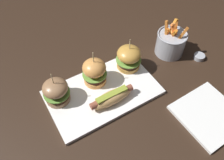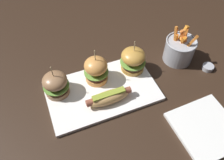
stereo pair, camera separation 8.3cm
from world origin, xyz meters
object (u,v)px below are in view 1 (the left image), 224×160
at_px(fries_bucket, 171,43).
at_px(sauce_ramekin, 199,57).
at_px(platter_main, 103,92).
at_px(slider_center, 95,71).
at_px(side_plate, 209,114).
at_px(slider_right, 129,57).
at_px(slider_left, 56,91).
at_px(hot_dog, 112,97).

height_order(fries_bucket, sauce_ramekin, fries_bucket).
relative_size(platter_main, slider_center, 2.70).
height_order(slider_center, sauce_ramekin, slider_center).
bearing_deg(side_plate, platter_main, 134.75).
relative_size(slider_right, fries_bucket, 0.93).
distance_m(slider_center, sauce_ramekin, 0.45).
xyz_separation_m(slider_left, slider_center, (0.16, 0.01, 0.01)).
bearing_deg(slider_right, sauce_ramekin, -20.27).
bearing_deg(platter_main, slider_left, 161.26).
height_order(hot_dog, slider_left, slider_left).
height_order(slider_center, fries_bucket, slider_center).
xyz_separation_m(slider_center, side_plate, (0.27, -0.33, -0.06)).
height_order(slider_left, sauce_ramekin, slider_left).
distance_m(slider_left, sauce_ramekin, 0.60).
xyz_separation_m(platter_main, fries_bucket, (0.35, 0.05, 0.05)).
bearing_deg(platter_main, slider_right, 20.74).
distance_m(sauce_ramekin, side_plate, 0.28).
bearing_deg(side_plate, slider_left, 142.56).
height_order(platter_main, side_plate, platter_main).
bearing_deg(hot_dog, side_plate, -39.31).
relative_size(platter_main, sauce_ramekin, 8.94).
bearing_deg(slider_left, fries_bucket, -0.55).
height_order(slider_left, fries_bucket, fries_bucket).
distance_m(slider_center, slider_right, 0.15).
distance_m(slider_left, slider_right, 0.30).
height_order(slider_right, side_plate, slider_right).
bearing_deg(slider_right, platter_main, -159.26).
height_order(slider_left, slider_right, slider_right).
bearing_deg(slider_center, sauce_ramekin, -13.83).
relative_size(slider_center, slider_right, 1.06).
relative_size(platter_main, side_plate, 1.98).
distance_m(slider_left, side_plate, 0.54).
height_order(hot_dog, slider_center, slider_center).
relative_size(slider_left, slider_right, 0.96).
height_order(slider_left, side_plate, slider_left).
relative_size(slider_center, sauce_ramekin, 3.31).
bearing_deg(sauce_ramekin, hot_dog, -179.16).
height_order(hot_dog, sauce_ramekin, hot_dog).
bearing_deg(sauce_ramekin, slider_center, 166.17).
distance_m(slider_right, fries_bucket, 0.20).
bearing_deg(slider_center, slider_right, -0.19).
relative_size(hot_dog, fries_bucket, 1.09).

